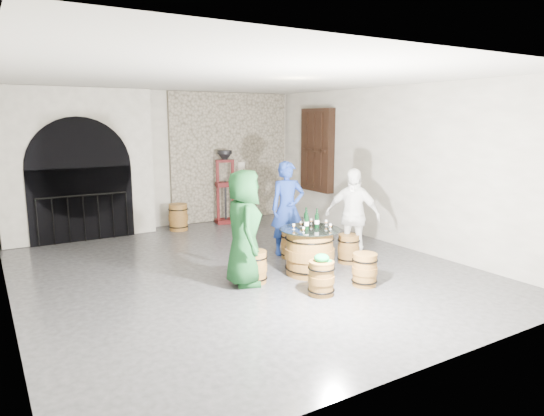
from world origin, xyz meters
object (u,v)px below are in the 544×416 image
person_green (244,228)px  barrel_stool_near_left (321,278)px  person_blue (288,208)px  side_barrel (178,217)px  wine_bottle_center (317,220)px  barrel_stool_far (291,244)px  barrel_stool_near_right (365,270)px  barrel_stool_left (255,267)px  barrel_stool_right (348,249)px  person_white (352,216)px  corking_press (225,181)px  barrel_table (310,252)px  wine_bottle_left (307,222)px  wine_bottle_right (306,219)px

person_green → barrel_stool_near_left: bearing=-123.4°
person_blue → side_barrel: 3.25m
person_green → wine_bottle_center: (1.30, -0.12, 0.00)m
barrel_stool_far → barrel_stool_near_right: (0.11, -1.87, 0.00)m
barrel_stool_near_right → side_barrel: size_ratio=0.83×
barrel_stool_left → barrel_stool_right: bearing=2.2°
person_green → person_white: (2.23, 0.07, -0.05)m
barrel_stool_far → wine_bottle_center: size_ratio=1.57×
barrel_stool_right → corking_press: corking_press is taller
person_blue → person_white: bearing=-38.5°
barrel_stool_right → side_barrel: side_barrel is taller
barrel_stool_near_right → wine_bottle_center: bearing=106.0°
corking_press → barrel_table: bearing=-86.2°
barrel_stool_far → side_barrel: bearing=106.6°
person_white → side_barrel: person_white is taller
barrel_table → wine_bottle_left: wine_bottle_left is taller
person_white → side_barrel: 4.45m
wine_bottle_left → barrel_stool_far: bearing=69.5°
barrel_stool_near_left → wine_bottle_left: bearing=68.5°
barrel_stool_right → wine_bottle_center: (-0.85, -0.18, 0.65)m
person_blue → wine_bottle_left: size_ratio=5.46×
barrel_stool_left → barrel_table: bearing=-5.3°
barrel_table → person_blue: (0.35, 1.21, 0.50)m
barrel_table → wine_bottle_right: 0.55m
wine_bottle_center → wine_bottle_right: bearing=115.0°
barrel_table → barrel_stool_right: bearing=9.7°
barrel_stool_right → person_green: person_green is taller
person_blue → wine_bottle_center: 1.24m
wine_bottle_center → person_green: bearing=174.7°
barrel_stool_right → side_barrel: bearing=112.4°
barrel_stool_left → side_barrel: bearing=85.9°
barrel_stool_right → wine_bottle_left: (-1.07, -0.20, 0.65)m
side_barrel → person_green: bearing=-96.5°
person_white → wine_bottle_center: (-0.93, -0.19, 0.05)m
person_white → wine_bottle_left: (-1.15, -0.21, 0.05)m
barrel_stool_near_left → wine_bottle_center: wine_bottle_center is taller
barrel_table → barrel_stool_near_left: 1.00m
barrel_stool_near_left → person_green: (-0.73, 1.00, 0.65)m
barrel_table → barrel_stool_near_right: size_ratio=1.96×
barrel_stool_left → person_green: bearing=174.7°
person_white → corking_press: corking_press is taller
person_green → person_white: bearing=-67.6°
wine_bottle_left → wine_bottle_center: (0.22, 0.02, 0.00)m
barrel_stool_left → person_white: bearing=2.5°
barrel_stool_left → barrel_stool_near_left: 1.13m
person_white → barrel_stool_right: bearing=-112.3°
wine_bottle_right → side_barrel: wine_bottle_right is taller
wine_bottle_center → corking_press: corking_press is taller
barrel_stool_far → wine_bottle_right: size_ratio=1.57×
barrel_stool_near_right → corking_press: corking_press is taller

